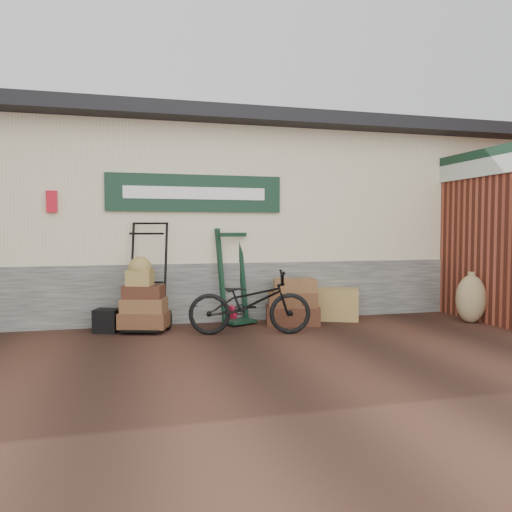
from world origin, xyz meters
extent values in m
plane|color=black|center=(0.00, 0.00, 0.00)|extent=(80.00, 80.00, 0.00)
cube|color=#4C4C47|center=(0.00, 2.75, 0.45)|extent=(14.00, 3.54, 0.90)
cube|color=beige|center=(0.00, 2.75, 1.95)|extent=(14.00, 3.50, 2.10)
cube|color=black|center=(0.00, 2.60, 3.10)|extent=(14.40, 4.10, 0.20)
cube|color=black|center=(-0.30, 0.97, 1.95)|extent=(2.60, 0.06, 0.55)
cube|color=white|center=(-0.30, 0.94, 1.95)|extent=(2.10, 0.01, 0.18)
cube|color=red|center=(-2.30, 0.97, 1.80)|extent=(0.14, 0.10, 0.30)
cube|color=maroon|center=(4.70, 1.20, 1.30)|extent=(1.60, 4.50, 2.60)
cube|color=#194C2D|center=(3.88, 0.20, 2.35)|extent=(0.04, 2.40, 0.28)
cube|color=black|center=(3.88, 0.20, 2.55)|extent=(0.05, 2.50, 0.14)
cube|color=olive|center=(1.84, 0.77, 0.24)|extent=(0.87, 0.73, 0.48)
cube|color=black|center=(-1.58, 0.63, 0.16)|extent=(0.39, 0.37, 0.32)
imported|color=black|center=(0.29, 0.01, 0.48)|extent=(0.89, 1.73, 0.96)
ellipsoid|color=olive|center=(3.73, -0.03, 0.36)|extent=(0.49, 0.43, 0.73)
camera|label=1|loc=(-1.31, -6.46, 1.41)|focal=35.00mm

